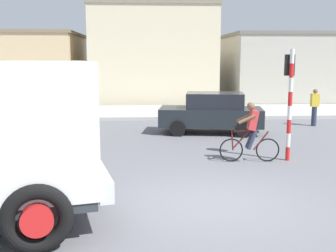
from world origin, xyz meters
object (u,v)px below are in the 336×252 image
at_px(car_red_near, 212,113).
at_px(cyclist, 250,132).
at_px(pedestrian_near_kerb, 315,107).
at_px(traffic_light_pole, 290,89).

bearing_deg(car_red_near, cyclist, -85.77).
relative_size(cyclist, pedestrian_near_kerb, 1.07).
relative_size(car_red_near, pedestrian_near_kerb, 2.60).
xyz_separation_m(cyclist, pedestrian_near_kerb, (4.43, 6.07, -0.02)).
distance_m(cyclist, car_red_near, 4.65).
distance_m(cyclist, traffic_light_pole, 1.67).
bearing_deg(traffic_light_pole, car_red_near, 108.36).
bearing_deg(cyclist, traffic_light_pole, 8.11).
height_order(car_red_near, pedestrian_near_kerb, pedestrian_near_kerb).
xyz_separation_m(car_red_near, pedestrian_near_kerb, (4.77, 1.44, 0.03)).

